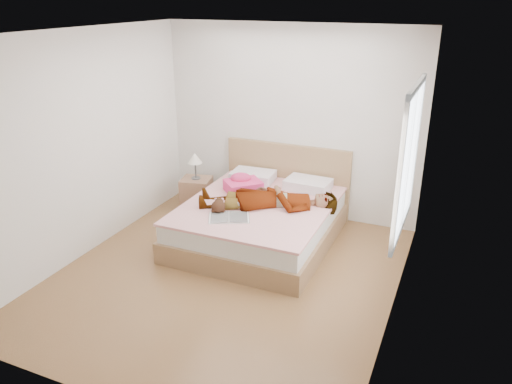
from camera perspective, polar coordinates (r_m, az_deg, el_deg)
ground at (r=5.65m, az=-3.47°, el=-9.57°), size 4.00×4.00×0.00m
woman at (r=6.12m, az=1.50°, el=-0.40°), size 1.83×1.23×0.24m
hair at (r=6.74m, az=-1.57°, el=1.04°), size 0.50×0.58×0.08m
phone at (r=6.62m, az=-1.21°, el=1.99°), size 0.08×0.10×0.05m
room_shell at (r=4.83m, az=17.02°, el=3.49°), size 4.00×4.00×4.00m
bed at (r=6.35m, az=0.66°, el=-2.99°), size 1.80×2.08×1.00m
towel at (r=6.54m, az=-1.54°, el=0.91°), size 0.57×0.57×0.24m
magazine at (r=5.79m, az=-3.10°, el=-2.94°), size 0.56×0.48×0.03m
coffee_mug at (r=6.02m, az=-1.76°, el=-1.54°), size 0.11×0.08×0.09m
plush_toy at (r=5.95m, az=-4.32°, el=-1.58°), size 0.23×0.29×0.14m
nightstand at (r=7.17m, az=-6.81°, el=-0.03°), size 0.48×0.44×0.88m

